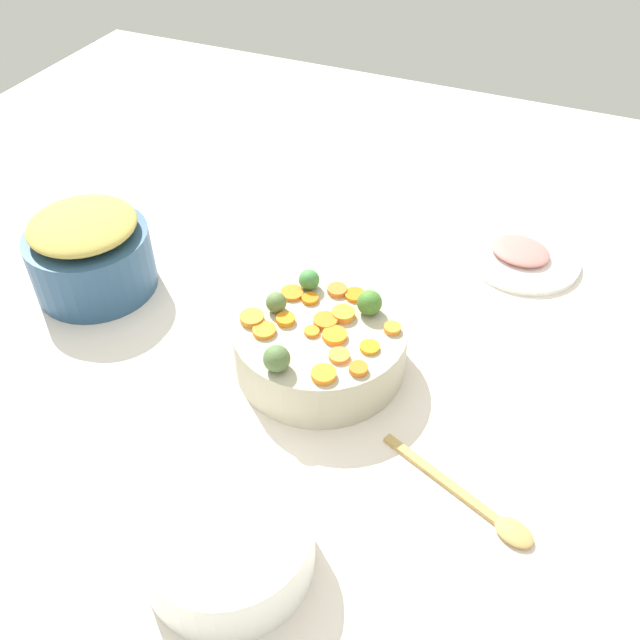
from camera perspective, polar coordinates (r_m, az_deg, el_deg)
The scene contains 28 objects.
tabletop at distance 1.17m, azimuth -3.11°, elevation -4.37°, with size 2.40×2.40×0.02m, color silver.
serving_bowl_carrots at distance 1.13m, azimuth 0.00°, elevation -2.07°, with size 0.29×0.29×0.09m, color #B5AF96.
metal_pot at distance 1.35m, azimuth -18.43°, elevation 4.72°, with size 0.23×0.23×0.12m, color navy.
stuffing_mound at distance 1.31m, azimuth -19.19°, elevation 7.48°, with size 0.19×0.19×0.04m, color tan.
carrot_slice_0 at distance 1.08m, azimuth 1.23°, elevation -1.29°, with size 0.04×0.04×0.01m, color orange.
carrot_slice_1 at distance 1.15m, azimuth 2.92°, elevation 2.10°, with size 0.03×0.03×0.01m, color orange.
carrot_slice_2 at distance 1.02m, azimuth 0.31°, elevation -4.55°, with size 0.04×0.04×0.01m, color orange.
carrot_slice_3 at distance 1.05m, azimuth 1.60°, elevation -2.98°, with size 0.03×0.03×0.01m, color orange.
carrot_slice_4 at distance 1.11m, azimuth 1.95°, elevation 0.50°, with size 0.04×0.04×0.01m, color orange.
carrot_slice_5 at distance 1.16m, azimuth 1.44°, elevation 2.50°, with size 0.03×0.03×0.01m, color orange.
carrot_slice_6 at distance 1.16m, azimuth -2.34°, elevation 2.26°, with size 0.04×0.04×0.01m, color orange.
carrot_slice_7 at distance 1.09m, azimuth -4.66°, elevation -0.88°, with size 0.04×0.04×0.01m, color orange.
carrot_slice_8 at distance 1.06m, azimuth 4.14°, elevation -2.28°, with size 0.03×0.03×0.01m, color orange.
carrot_slice_9 at distance 1.10m, azimuth -2.70°, elevation -0.01°, with size 0.03×0.03×0.01m, color orange.
carrot_slice_10 at distance 1.14m, azimuth -0.84°, elevation 1.78°, with size 0.03×0.03×0.01m, color orange.
carrot_slice_11 at distance 1.03m, azimuth 3.21°, elevation -4.07°, with size 0.03×0.03×0.01m, color orange.
carrot_slice_12 at distance 1.08m, azimuth -0.68°, elevation -0.97°, with size 0.02×0.02×0.01m, color orange.
carrot_slice_13 at distance 1.11m, azimuth -5.65°, elevation 0.18°, with size 0.04×0.04×0.01m, color orange.
carrot_slice_14 at distance 1.09m, azimuth 6.03°, elevation -0.70°, with size 0.03×0.03×0.01m, color orange.
carrot_slice_15 at distance 1.10m, azimuth 0.46°, elevation -0.08°, with size 0.04×0.04×0.01m, color orange.
brussels_sprout_0 at distance 1.16m, azimuth -0.86°, elevation 3.36°, with size 0.04×0.04×0.04m, color #428640.
brussels_sprout_1 at distance 1.02m, azimuth -3.62°, elevation -3.22°, with size 0.04×0.04×0.04m, color #506C3B.
brussels_sprout_2 at distance 1.12m, azimuth -3.66°, elevation 1.48°, with size 0.03×0.03×0.03m, color #55723C.
brussels_sprout_3 at distance 1.11m, azimuth 4.14°, elevation 1.45°, with size 0.04×0.04×0.04m, color #43782C.
wooden_spoon at distance 1.01m, azimuth 13.12°, elevation -14.90°, with size 0.12×0.25×0.01m.
casserole_dish at distance 0.92m, azimuth -7.73°, elevation -17.75°, with size 0.22×0.22×0.09m, color white.
ham_plate at distance 1.43m, azimuth 16.54°, elevation 4.92°, with size 0.22×0.22×0.01m, color white.
ham_slice_main at distance 1.43m, azimuth 16.32°, elevation 5.58°, with size 0.12×0.10×0.02m, color #CD766F.
Camera 1 is at (-0.71, -0.37, 0.86)m, focal length 38.49 mm.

